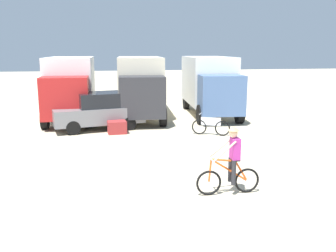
{
  "coord_description": "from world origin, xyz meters",
  "views": [
    {
      "loc": [
        -1.78,
        -7.98,
        3.75
      ],
      "look_at": [
        0.43,
        4.5,
        1.1
      ],
      "focal_mm": 39.09,
      "sensor_mm": 36.0,
      "label": 1
    }
  ],
  "objects_px": {
    "sedan_parked": "(99,111)",
    "supply_crate": "(117,127)",
    "box_truck_cream_rv": "(140,84)",
    "box_truck_white_box": "(210,83)",
    "bicycle_spare": "(211,126)",
    "cyclist_orange_shirt": "(231,163)",
    "box_truck_avon_van": "(71,85)"
  },
  "relations": [
    {
      "from": "box_truck_cream_rv",
      "to": "cyclist_orange_shirt",
      "type": "xyz_separation_m",
      "value": [
        1.16,
        -11.74,
        -1.03
      ]
    },
    {
      "from": "sedan_parked",
      "to": "box_truck_white_box",
      "type": "bearing_deg",
      "value": 24.98
    },
    {
      "from": "sedan_parked",
      "to": "supply_crate",
      "type": "bearing_deg",
      "value": -53.17
    },
    {
      "from": "cyclist_orange_shirt",
      "to": "supply_crate",
      "type": "distance_m",
      "value": 8.24
    },
    {
      "from": "bicycle_spare",
      "to": "box_truck_white_box",
      "type": "bearing_deg",
      "value": 74.41
    },
    {
      "from": "box_truck_white_box",
      "to": "cyclist_orange_shirt",
      "type": "bearing_deg",
      "value": -103.73
    },
    {
      "from": "supply_crate",
      "to": "bicycle_spare",
      "type": "bearing_deg",
      "value": -14.97
    },
    {
      "from": "box_truck_cream_rv",
      "to": "bicycle_spare",
      "type": "bearing_deg",
      "value": -62.66
    },
    {
      "from": "box_truck_white_box",
      "to": "supply_crate",
      "type": "distance_m",
      "value": 7.03
    },
    {
      "from": "sedan_parked",
      "to": "cyclist_orange_shirt",
      "type": "relative_size",
      "value": 2.46
    },
    {
      "from": "bicycle_spare",
      "to": "cyclist_orange_shirt",
      "type": "bearing_deg",
      "value": -102.28
    },
    {
      "from": "supply_crate",
      "to": "box_truck_cream_rv",
      "type": "bearing_deg",
      "value": 69.32
    },
    {
      "from": "box_truck_cream_rv",
      "to": "box_truck_white_box",
      "type": "height_order",
      "value": "same"
    },
    {
      "from": "box_truck_white_box",
      "to": "sedan_parked",
      "type": "distance_m",
      "value": 7.06
    },
    {
      "from": "cyclist_orange_shirt",
      "to": "supply_crate",
      "type": "relative_size",
      "value": 2.18
    },
    {
      "from": "box_truck_white_box",
      "to": "sedan_parked",
      "type": "height_order",
      "value": "box_truck_white_box"
    },
    {
      "from": "sedan_parked",
      "to": "bicycle_spare",
      "type": "xyz_separation_m",
      "value": [
        4.91,
        -2.16,
        -0.48
      ]
    },
    {
      "from": "box_truck_avon_van",
      "to": "box_truck_cream_rv",
      "type": "height_order",
      "value": "same"
    },
    {
      "from": "cyclist_orange_shirt",
      "to": "supply_crate",
      "type": "xyz_separation_m",
      "value": [
        -2.66,
        7.77,
        -0.56
      ]
    },
    {
      "from": "box_truck_cream_rv",
      "to": "bicycle_spare",
      "type": "height_order",
      "value": "box_truck_cream_rv"
    },
    {
      "from": "box_truck_cream_rv",
      "to": "bicycle_spare",
      "type": "distance_m",
      "value": 5.89
    },
    {
      "from": "box_truck_avon_van",
      "to": "cyclist_orange_shirt",
      "type": "relative_size",
      "value": 3.73
    },
    {
      "from": "box_truck_cream_rv",
      "to": "sedan_parked",
      "type": "distance_m",
      "value": 3.83
    },
    {
      "from": "sedan_parked",
      "to": "supply_crate",
      "type": "distance_m",
      "value": 1.46
    },
    {
      "from": "box_truck_cream_rv",
      "to": "box_truck_white_box",
      "type": "xyz_separation_m",
      "value": [
        4.04,
        0.06,
        0.0
      ]
    },
    {
      "from": "box_truck_white_box",
      "to": "supply_crate",
      "type": "relative_size",
      "value": 8.27
    },
    {
      "from": "supply_crate",
      "to": "box_truck_white_box",
      "type": "bearing_deg",
      "value": 35.95
    },
    {
      "from": "box_truck_avon_van",
      "to": "sedan_parked",
      "type": "relative_size",
      "value": 1.52
    },
    {
      "from": "sedan_parked",
      "to": "cyclist_orange_shirt",
      "type": "distance_m",
      "value": 9.49
    },
    {
      "from": "bicycle_spare",
      "to": "supply_crate",
      "type": "height_order",
      "value": "bicycle_spare"
    },
    {
      "from": "box_truck_avon_van",
      "to": "box_truck_white_box",
      "type": "bearing_deg",
      "value": -1.42
    },
    {
      "from": "box_truck_cream_rv",
      "to": "supply_crate",
      "type": "relative_size",
      "value": 8.25
    }
  ]
}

